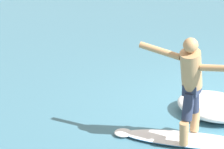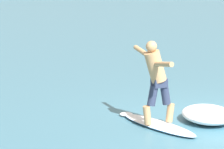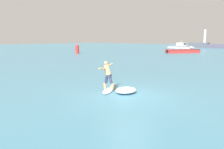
# 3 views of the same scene
# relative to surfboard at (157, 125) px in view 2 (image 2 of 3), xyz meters

# --- Properties ---
(surfboard) EXTENTS (1.24, 2.01, 0.21)m
(surfboard) POSITION_rel_surfboard_xyz_m (0.00, 0.00, 0.00)
(surfboard) COLOR white
(surfboard) RESTS_ON ground
(surfer) EXTENTS (0.66, 1.46, 1.54)m
(surfer) POSITION_rel_surfboard_xyz_m (-0.05, -0.04, 0.93)
(surfer) COLOR tan
(surfer) RESTS_ON surfboard
(wave_foam_at_tail) EXTENTS (1.07, 1.27, 0.29)m
(wave_foam_at_tail) POSITION_rel_surfboard_xyz_m (1.04, 0.12, 0.11)
(wave_foam_at_tail) COLOR white
(wave_foam_at_tail) RESTS_ON ground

